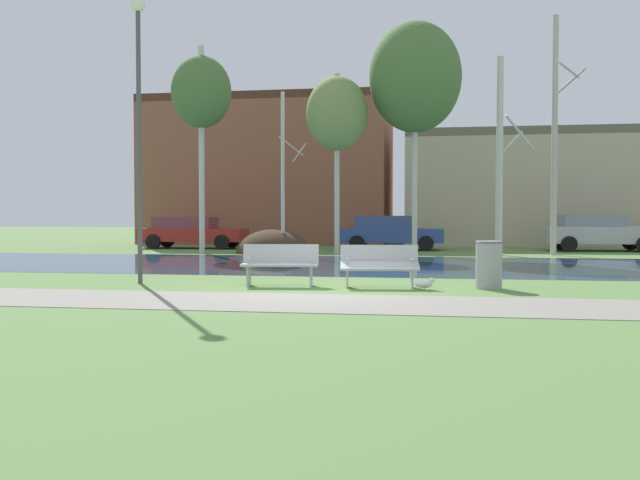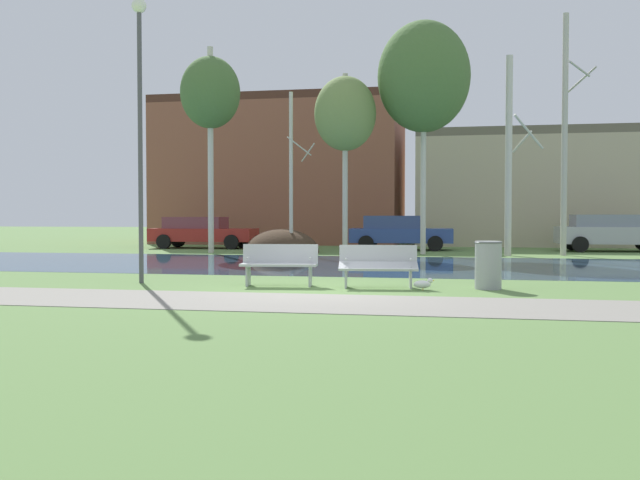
{
  "view_description": "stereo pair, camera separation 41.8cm",
  "coord_description": "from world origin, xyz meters",
  "px_view_note": "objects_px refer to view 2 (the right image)",
  "views": [
    {
      "loc": [
        2.2,
        -13.5,
        1.49
      ],
      "look_at": [
        -0.34,
        1.8,
        0.94
      ],
      "focal_mm": 39.85,
      "sensor_mm": 36.0,
      "label": 1
    },
    {
      "loc": [
        2.61,
        -13.42,
        1.49
      ],
      "look_at": [
        -0.34,
        1.8,
        0.94
      ],
      "focal_mm": 39.85,
      "sensor_mm": 36.0,
      "label": 2
    }
  ],
  "objects_px": {
    "bench_left": "(279,263)",
    "parked_hatch_third_silver": "(610,232)",
    "bench_right": "(378,265)",
    "parked_sedan_second_blue": "(399,232)",
    "parked_van_nearest_red": "(201,232)",
    "trash_bin": "(488,264)",
    "streetlamp": "(140,98)",
    "seagull": "(423,284)"
  },
  "relations": [
    {
      "from": "parked_sedan_second_blue",
      "to": "trash_bin",
      "type": "bearing_deg",
      "value": -79.03
    },
    {
      "from": "bench_left",
      "to": "bench_right",
      "type": "height_order",
      "value": "same"
    },
    {
      "from": "streetlamp",
      "to": "parked_van_nearest_red",
      "type": "height_order",
      "value": "streetlamp"
    },
    {
      "from": "streetlamp",
      "to": "parked_sedan_second_blue",
      "type": "distance_m",
      "value": 16.74
    },
    {
      "from": "parked_van_nearest_red",
      "to": "trash_bin",
      "type": "bearing_deg",
      "value": -52.75
    },
    {
      "from": "seagull",
      "to": "parked_van_nearest_red",
      "type": "bearing_deg",
      "value": 123.36
    },
    {
      "from": "trash_bin",
      "to": "streetlamp",
      "type": "bearing_deg",
      "value": -179.08
    },
    {
      "from": "trash_bin",
      "to": "parked_van_nearest_red",
      "type": "xyz_separation_m",
      "value": [
        -11.9,
        15.66,
        0.25
      ]
    },
    {
      "from": "bench_left",
      "to": "seagull",
      "type": "distance_m",
      "value": 3.05
    },
    {
      "from": "trash_bin",
      "to": "streetlamp",
      "type": "distance_m",
      "value": 8.21
    },
    {
      "from": "bench_left",
      "to": "parked_sedan_second_blue",
      "type": "relative_size",
      "value": 0.38
    },
    {
      "from": "seagull",
      "to": "streetlamp",
      "type": "distance_m",
      "value": 7.29
    },
    {
      "from": "streetlamp",
      "to": "parked_hatch_third_silver",
      "type": "xyz_separation_m",
      "value": [
        12.96,
        16.28,
        -3.24
      ]
    },
    {
      "from": "trash_bin",
      "to": "parked_sedan_second_blue",
      "type": "xyz_separation_m",
      "value": [
        -3.05,
        15.71,
        0.27
      ]
    },
    {
      "from": "trash_bin",
      "to": "parked_sedan_second_blue",
      "type": "bearing_deg",
      "value": 100.97
    },
    {
      "from": "bench_left",
      "to": "seagull",
      "type": "height_order",
      "value": "bench_left"
    },
    {
      "from": "bench_left",
      "to": "streetlamp",
      "type": "relative_size",
      "value": 0.27
    },
    {
      "from": "bench_right",
      "to": "bench_left",
      "type": "bearing_deg",
      "value": 180.0
    },
    {
      "from": "bench_left",
      "to": "streetlamp",
      "type": "distance_m",
      "value": 4.75
    },
    {
      "from": "parked_van_nearest_red",
      "to": "parked_sedan_second_blue",
      "type": "height_order",
      "value": "parked_sedan_second_blue"
    },
    {
      "from": "parked_van_nearest_red",
      "to": "parked_hatch_third_silver",
      "type": "relative_size",
      "value": 1.07
    },
    {
      "from": "parked_van_nearest_red",
      "to": "parked_hatch_third_silver",
      "type": "xyz_separation_m",
      "value": [
        17.45,
        0.5,
        0.05
      ]
    },
    {
      "from": "streetlamp",
      "to": "parked_hatch_third_silver",
      "type": "bearing_deg",
      "value": 51.48
    },
    {
      "from": "bench_left",
      "to": "trash_bin",
      "type": "xyz_separation_m",
      "value": [
        4.28,
        0.17,
        0.03
      ]
    },
    {
      "from": "trash_bin",
      "to": "parked_van_nearest_red",
      "type": "bearing_deg",
      "value": 127.25
    },
    {
      "from": "bench_left",
      "to": "parked_hatch_third_silver",
      "type": "height_order",
      "value": "parked_hatch_third_silver"
    },
    {
      "from": "bench_right",
      "to": "trash_bin",
      "type": "bearing_deg",
      "value": 4.39
    },
    {
      "from": "seagull",
      "to": "streetlamp",
      "type": "xyz_separation_m",
      "value": [
        -6.14,
        0.38,
        3.91
      ]
    },
    {
      "from": "bench_left",
      "to": "parked_van_nearest_red",
      "type": "bearing_deg",
      "value": 115.72
    },
    {
      "from": "trash_bin",
      "to": "parked_hatch_third_silver",
      "type": "xyz_separation_m",
      "value": [
        5.55,
        16.16,
        0.3
      ]
    },
    {
      "from": "bench_right",
      "to": "streetlamp",
      "type": "bearing_deg",
      "value": 179.45
    },
    {
      "from": "bench_right",
      "to": "parked_hatch_third_silver",
      "type": "xyz_separation_m",
      "value": [
        7.75,
        16.33,
        0.33
      ]
    },
    {
      "from": "bench_right",
      "to": "parked_sedan_second_blue",
      "type": "distance_m",
      "value": 15.91
    },
    {
      "from": "parked_hatch_third_silver",
      "to": "streetlamp",
      "type": "bearing_deg",
      "value": -128.52
    },
    {
      "from": "bench_right",
      "to": "parked_hatch_third_silver",
      "type": "distance_m",
      "value": 18.07
    },
    {
      "from": "bench_left",
      "to": "trash_bin",
      "type": "height_order",
      "value": "trash_bin"
    },
    {
      "from": "seagull",
      "to": "trash_bin",
      "type": "bearing_deg",
      "value": 21.4
    },
    {
      "from": "bench_right",
      "to": "parked_sedan_second_blue",
      "type": "relative_size",
      "value": 0.38
    },
    {
      "from": "streetlamp",
      "to": "parked_sedan_second_blue",
      "type": "relative_size",
      "value": 1.42
    },
    {
      "from": "bench_left",
      "to": "trash_bin",
      "type": "relative_size",
      "value": 1.71
    },
    {
      "from": "parked_van_nearest_red",
      "to": "parked_sedan_second_blue",
      "type": "bearing_deg",
      "value": 0.36
    },
    {
      "from": "bench_right",
      "to": "streetlamp",
      "type": "relative_size",
      "value": 0.27
    }
  ]
}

